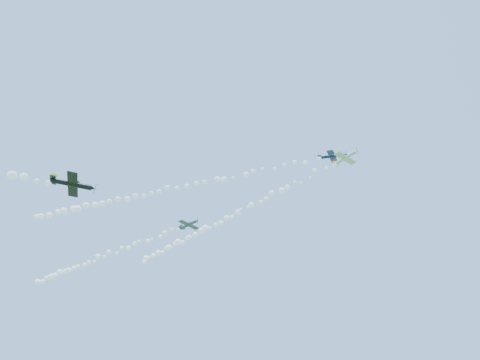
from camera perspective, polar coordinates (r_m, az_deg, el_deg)
The scene contains 7 objects.
plane_white at distance 83.28m, azimuth 14.73°, elevation 3.06°, with size 6.05×6.42×1.66m.
smoke_trail_white at distance 105.56m, azimuth -3.22°, elevation -6.13°, with size 73.00×21.79×2.64m, color white, non-canonical shape.
plane_navy at distance 88.58m, azimuth 12.97°, elevation 3.35°, with size 6.34×6.72×2.54m.
smoke_trail_navy at distance 100.53m, azimuth -11.28°, elevation -1.61°, with size 79.05×17.36×2.56m, color white, non-canonical shape.
plane_grey at distance 100.32m, azimuth -7.29°, elevation -6.31°, with size 6.15×6.42×1.68m.
smoke_trail_grey at distance 126.09m, azimuth -19.37°, elevation -10.46°, with size 67.56×8.70×2.85m, color white, non-canonical shape.
plane_black at distance 75.64m, azimuth -22.69°, elevation -0.55°, with size 7.40×7.10×2.83m.
Camera 1 is at (43.00, -67.29, 2.00)m, focal length 30.00 mm.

